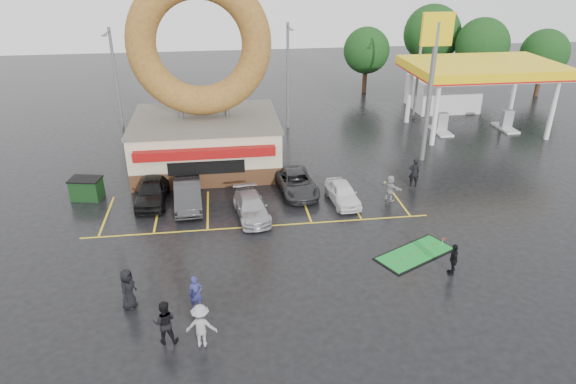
{
  "coord_description": "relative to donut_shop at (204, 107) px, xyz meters",
  "views": [
    {
      "loc": [
        -1.9,
        -22.33,
        14.49
      ],
      "look_at": [
        1.58,
        3.17,
        2.2
      ],
      "focal_mm": 32.0,
      "sensor_mm": 36.0,
      "label": 1
    }
  ],
  "objects": [
    {
      "name": "car_grey",
      "position": [
        5.73,
        -5.29,
        -3.78
      ],
      "size": [
        2.66,
        5.07,
        1.36
      ],
      "primitive_type": "imported",
      "rotation": [
        0.0,
        0.0,
        0.08
      ],
      "color": "#2B2B2D",
      "rests_on": "ground"
    },
    {
      "name": "shell_sign",
      "position": [
        16.0,
        -0.97,
        2.91
      ],
      "size": [
        2.2,
        0.36,
        10.6
      ],
      "color": "slate",
      "rests_on": "ground"
    },
    {
      "name": "tree_far_b",
      "position": [
        35.0,
        15.03,
        0.07
      ],
      "size": [
        4.9,
        4.9,
        7.0
      ],
      "color": "#332114",
      "rests_on": "ground"
    },
    {
      "name": "car_silver",
      "position": [
        2.59,
        -8.29,
        -3.84
      ],
      "size": [
        2.27,
        4.5,
        1.25
      ],
      "primitive_type": "imported",
      "rotation": [
        0.0,
        0.0,
        0.12
      ],
      "color": "#A4A3A8",
      "rests_on": "ground"
    },
    {
      "name": "streetlight_left",
      "position": [
        -7.0,
        6.95,
        0.32
      ],
      "size": [
        0.4,
        2.21,
        9.0
      ],
      "color": "slate",
      "rests_on": "ground"
    },
    {
      "name": "ground",
      "position": [
        3.0,
        -12.97,
        -4.46
      ],
      "size": [
        120.0,
        120.0,
        0.0
      ],
      "primitive_type": "plane",
      "color": "black",
      "rests_on": "ground"
    },
    {
      "name": "person_hoodie",
      "position": [
        -0.15,
        -18.96,
        -3.5
      ],
      "size": [
        1.34,
        0.9,
        1.93
      ],
      "primitive_type": "imported",
      "rotation": [
        0.0,
        0.0,
        2.99
      ],
      "color": "gray",
      "rests_on": "ground"
    },
    {
      "name": "tree_far_d",
      "position": [
        17.0,
        19.03,
        0.07
      ],
      "size": [
        4.9,
        4.9,
        7.0
      ],
      "color": "#332114",
      "rests_on": "ground"
    },
    {
      "name": "person_walker_far",
      "position": [
        13.66,
        -5.41,
        -3.49
      ],
      "size": [
        0.75,
        0.53,
        1.96
      ],
      "primitive_type": "imported",
      "rotation": [
        0.0,
        0.0,
        3.05
      ],
      "color": "black",
      "rests_on": "ground"
    },
    {
      "name": "person_blackjkt",
      "position": [
        -1.59,
        -18.55,
        -3.5
      ],
      "size": [
        0.97,
        0.77,
        1.94
      ],
      "primitive_type": "imported",
      "rotation": [
        0.0,
        0.0,
        3.1
      ],
      "color": "black",
      "rests_on": "ground"
    },
    {
      "name": "tree_far_a",
      "position": [
        29.0,
        17.03,
        0.72
      ],
      "size": [
        5.6,
        5.6,
        8.0
      ],
      "color": "#332114",
      "rests_on": "ground"
    },
    {
      "name": "car_black",
      "position": [
        -3.42,
        -5.53,
        -3.69
      ],
      "size": [
        1.94,
        4.61,
        1.56
      ],
      "primitive_type": "imported",
      "rotation": [
        0.0,
        0.0,
        -0.02
      ],
      "color": "black",
      "rests_on": "ground"
    },
    {
      "name": "streetlight_right",
      "position": [
        19.0,
        8.95,
        0.32
      ],
      "size": [
        0.4,
        2.21,
        9.0
      ],
      "color": "slate",
      "rests_on": "ground"
    },
    {
      "name": "person_bystander",
      "position": [
        -3.37,
        -16.06,
        -3.5
      ],
      "size": [
        0.89,
        1.09,
        1.93
      ],
      "primitive_type": "imported",
      "rotation": [
        0.0,
        0.0,
        1.23
      ],
      "color": "black",
      "rests_on": "ground"
    },
    {
      "name": "person_cameraman",
      "position": [
        11.91,
        -15.53,
        -3.64
      ],
      "size": [
        0.61,
        1.03,
        1.65
      ],
      "primitive_type": "imported",
      "rotation": [
        0.0,
        0.0,
        -1.8
      ],
      "color": "black",
      "rests_on": "ground"
    },
    {
      "name": "gas_station",
      "position": [
        23.0,
        7.97,
        -0.77
      ],
      "size": [
        12.3,
        13.65,
        5.9
      ],
      "color": "silver",
      "rests_on": "ground"
    },
    {
      "name": "dumpster",
      "position": [
        -7.58,
        -4.44,
        -3.81
      ],
      "size": [
        2.0,
        1.53,
        1.3
      ],
      "primitive_type": "cube",
      "rotation": [
        0.0,
        0.0,
        -0.2
      ],
      "color": "#163A18",
      "rests_on": "ground"
    },
    {
      "name": "tree_far_c",
      "position": [
        25.0,
        21.03,
        1.37
      ],
      "size": [
        6.3,
        6.3,
        9.0
      ],
      "color": "#332114",
      "rests_on": "ground"
    },
    {
      "name": "person_walker_near",
      "position": [
        11.4,
        -7.28,
        -3.63
      ],
      "size": [
        1.29,
        1.56,
        1.68
      ],
      "primitive_type": "imported",
      "rotation": [
        0.0,
        0.0,
        2.18
      ],
      "color": "#99999C",
      "rests_on": "ground"
    },
    {
      "name": "car_white",
      "position": [
        8.39,
        -7.19,
        -3.82
      ],
      "size": [
        1.85,
        3.93,
        1.3
      ],
      "primitive_type": "imported",
      "rotation": [
        0.0,
        0.0,
        0.08
      ],
      "color": "white",
      "rests_on": "ground"
    },
    {
      "name": "car_dgrey",
      "position": [
        -1.17,
        -6.37,
        -3.7
      ],
      "size": [
        1.89,
        4.72,
        1.53
      ],
      "primitive_type": "imported",
      "rotation": [
        0.0,
        0.0,
        0.06
      ],
      "color": "#2A2A2C",
      "rests_on": "ground"
    },
    {
      "name": "streetlight_mid",
      "position": [
        7.0,
        7.95,
        0.32
      ],
      "size": [
        0.4,
        2.21,
        9.0
      ],
      "color": "slate",
      "rests_on": "ground"
    },
    {
      "name": "person_blue",
      "position": [
        -0.42,
        -16.64,
        -3.62
      ],
      "size": [
        0.67,
        0.5,
        1.69
      ],
      "primitive_type": "imported",
      "rotation": [
        0.0,
        0.0,
        0.16
      ],
      "color": "navy",
      "rests_on": "ground"
    },
    {
      "name": "donut_shop",
      "position": [
        0.0,
        0.0,
        0.0
      ],
      "size": [
        10.2,
        8.7,
        13.5
      ],
      "color": "#472B19",
      "rests_on": "ground"
    },
    {
      "name": "putting_green",
      "position": [
        10.76,
        -13.63,
        -4.43
      ],
      "size": [
        4.7,
        3.64,
        0.54
      ],
      "color": "black",
      "rests_on": "ground"
    }
  ]
}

